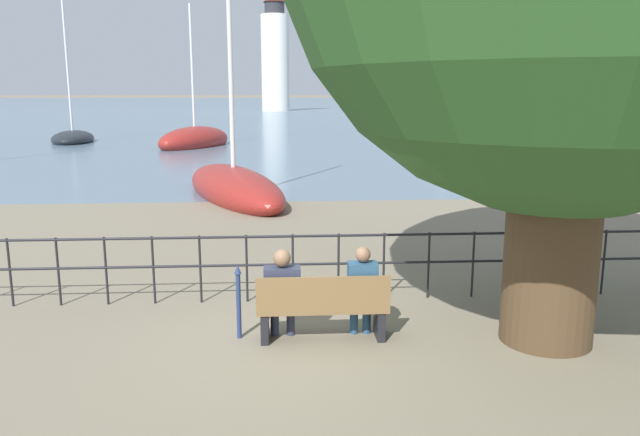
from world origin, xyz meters
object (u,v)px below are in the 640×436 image
Objects in this scene: seated_person_right at (362,288)px; sailboat_4 at (637,141)px; sailboat_2 at (195,140)px; harbor_lighthouse at (275,57)px; sailboat_0 at (73,137)px; seated_person_left at (282,290)px; park_bench at (323,309)px; sailboat_3 at (444,126)px; closed_umbrella at (238,297)px; sailboat_5 at (234,188)px.

seated_person_right is 0.10× the size of sailboat_4.
harbor_lighthouse reaches higher than sailboat_2.
sailboat_0 reaches higher than sailboat_4.
sailboat_0 reaches higher than seated_person_left.
sailboat_0 reaches higher than park_bench.
sailboat_4 is (19.78, 26.80, -0.02)m from park_bench.
sailboat_3 is at bearing 62.01° from sailboat_2.
sailboat_5 reaches higher than closed_umbrella.
seated_person_left is 33.55m from sailboat_4.
sailboat_4 is at bearing -65.22° from sailboat_3.
closed_umbrella is at bearing -89.95° from harbor_lighthouse.
park_bench is at bearing -54.92° from sailboat_2.
sailboat_2 is at bearing 99.67° from seated_person_left.
sailboat_2 is at bearing -93.72° from harbor_lighthouse.
sailboat_0 is at bearing 112.45° from park_bench.
sailboat_0 is 1.01× the size of sailboat_4.
seated_person_right is 96.20m from harbor_lighthouse.
seated_person_left is 0.10× the size of sailboat_3.
seated_person_left is (-0.52, 0.07, 0.25)m from park_bench.
seated_person_right is at bearing -53.92° from sailboat_2.
sailboat_4 is (25.28, -2.53, 0.05)m from sailboat_2.
closed_umbrella is 0.05× the size of harbor_lighthouse.
sailboat_4 is at bearing 54.22° from seated_person_right.
closed_umbrella reaches higher than park_bench.
sailboat_0 is at bearing 179.54° from sailboat_2.
seated_person_left is 0.99× the size of seated_person_right.
seated_person_right is 0.14× the size of sailboat_5.
sailboat_5 is at bearing 94.43° from closed_umbrella.
closed_umbrella is (-1.09, 0.15, 0.13)m from park_bench.
seated_person_right is (0.52, 0.08, 0.25)m from park_bench.
sailboat_0 is 1.44× the size of sailboat_5.
sailboat_2 is at bearing 100.63° from park_bench.
sailboat_5 is (-14.95, -32.24, -0.08)m from sailboat_3.
sailboat_0 is at bearing 110.92° from closed_umbrella.
sailboat_3 is at bearing 11.75° from sailboat_0.
harbor_lighthouse is at bearing 106.61° from sailboat_4.
closed_umbrella is (-1.60, 0.07, -0.12)m from seated_person_right.
sailboat_3 reaches higher than seated_person_left.
sailboat_3 is (18.50, 14.23, 0.02)m from sailboat_2.
seated_person_right reaches higher than seated_person_left.
closed_umbrella is at bearing -78.67° from sailboat_0.
harbor_lighthouse reaches higher than closed_umbrella.
seated_person_right is 35.98m from sailboat_0.
harbor_lighthouse is at bearing 90.05° from closed_umbrella.
sailboat_0 is 24.77m from sailboat_5.
seated_person_left is 1.22× the size of closed_umbrella.
sailboat_0 is at bearing 111.73° from seated_person_left.
harbor_lighthouse is (-20.94, 69.15, 8.17)m from sailboat_4.
sailboat_4 reaches higher than park_bench.
seated_person_right is 0.15× the size of sailboat_2.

